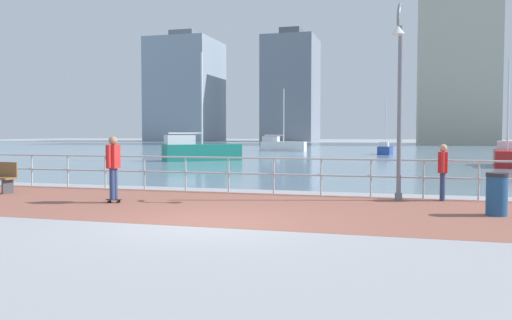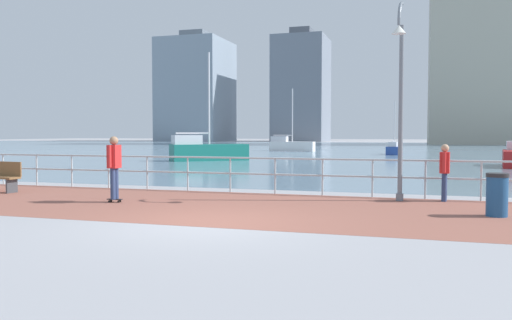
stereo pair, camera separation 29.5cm
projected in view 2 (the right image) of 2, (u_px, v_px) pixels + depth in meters
name	position (u px, v px, depth m)	size (l,w,h in m)	color
ground	(371.00, 152.00, 48.67)	(220.00, 220.00, 0.00)	#9E9EA3
brick_paving	(245.00, 207.00, 12.67)	(28.00, 5.69, 0.01)	#935647
harbor_water	(378.00, 149.00, 58.39)	(180.00, 88.00, 0.00)	#6B899E
waterfront_railing	(275.00, 169.00, 15.35)	(25.25, 0.06, 1.08)	#B2BCC1
lamppost	(400.00, 91.00, 13.49)	(0.36, 0.82, 5.18)	slate
skateboarder	(114.00, 163.00, 13.43)	(0.41, 0.55, 1.70)	black
bystander	(445.00, 168.00, 13.66)	(0.27, 0.56, 1.50)	navy
trash_bin	(497.00, 195.00, 11.18)	(0.46, 0.46, 0.93)	navy
sailboat_white	(291.00, 145.00, 52.27)	(4.46, 1.49, 6.21)	white
sailboat_red	(394.00, 149.00, 43.74)	(1.22, 3.25, 4.47)	#284799
sailboat_gray	(207.00, 150.00, 34.02)	(4.85, 4.32, 7.00)	#197266
tower_beige	(196.00, 90.00, 118.82)	(14.04, 15.54, 24.62)	#8493A3
tower_concrete	(301.00, 89.00, 115.97)	(11.20, 12.72, 24.82)	slate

